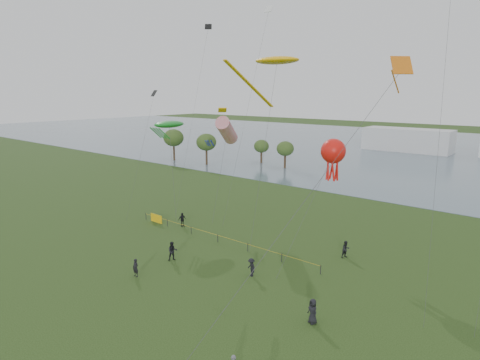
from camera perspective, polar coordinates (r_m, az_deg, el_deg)
The scene contains 17 objects.
ground_plane at distance 30.63m, azimuth -12.59°, elevation -18.00°, with size 400.00×400.00×0.00m, color #1D3310.
lake at distance 118.79m, azimuth 28.81°, elevation 3.39°, with size 400.00×120.00×0.08m, color slate.
pavilion_left at distance 116.40m, azimuth 22.68°, elevation 5.29°, with size 22.00×8.00×6.00m, color silver.
trees at distance 88.25m, azimuth -3.66°, elevation 5.38°, with size 29.09×13.85×7.20m.
fence at distance 46.48m, azimuth -8.78°, elevation -6.35°, with size 24.07×0.07×1.05m.
spectator_a at distance 38.31m, azimuth -9.56°, elevation -9.95°, with size 0.88×0.69×1.82m, color black.
spectator_b at distance 34.82m, azimuth 1.62°, elevation -12.31°, with size 1.04×0.60×1.60m, color black.
spectator_c at distance 47.51m, azimuth -8.22°, elevation -5.58°, with size 0.96×0.40×1.63m, color black.
spectator_d at distance 28.89m, azimuth 10.30°, elevation -17.88°, with size 0.85×0.56×1.75m, color black.
spectator_f at distance 35.89m, azimuth -14.63°, elevation -11.99°, with size 0.57×0.37×1.56m, color black.
spectator_g at distance 39.71m, azimuth 14.82°, elevation -9.51°, with size 0.80×0.62×1.65m, color black.
kite_stingray at distance 40.66m, azimuth 5.15°, elevation 16.47°, with size 4.76×9.96×18.75m.
kite_windsock at distance 49.92m, azimuth -1.90°, elevation 7.04°, with size 4.24×6.43×12.64m.
kite_creature at distance 52.58m, azimuth -10.06°, elevation 7.78°, with size 5.57×5.40×11.79m.
kite_octopus at distance 40.06m, azimuth 13.12°, elevation 3.95°, with size 2.43×10.82×10.98m.
kite_delta at distance 26.03m, azimuth 20.24°, elevation 12.49°, with size 6.69×15.42×17.49m.
small_kites at distance 43.05m, azimuth 6.12°, elevation 22.40°, with size 38.06×10.44×11.53m.
Camera 1 is at (21.26, -15.87, 15.30)m, focal length 30.00 mm.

